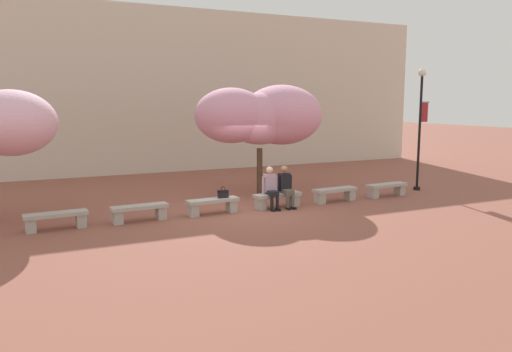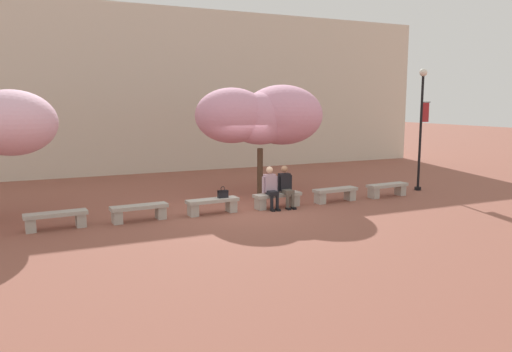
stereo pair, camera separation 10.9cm
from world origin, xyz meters
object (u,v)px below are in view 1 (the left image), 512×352
at_px(stone_bench_center, 213,204).
at_px(handbag, 223,193).
at_px(cherry_tree_main, 262,116).
at_px(lamp_post_with_banner, 420,118).
at_px(stone_bench_far_east, 387,188).
at_px(person_seated_left, 271,186).
at_px(stone_bench_near_east, 277,198).
at_px(person_seated_right, 286,185).
at_px(stone_bench_west_end, 56,218).
at_px(stone_bench_near_west, 140,211).
at_px(stone_bench_east_end, 335,193).

relative_size(stone_bench_center, handbag, 4.63).
height_order(cherry_tree_main, lamp_post_with_banner, lamp_post_with_banner).
bearing_deg(cherry_tree_main, stone_bench_far_east, -30.86).
bearing_deg(person_seated_left, stone_bench_far_east, 0.68).
distance_m(stone_bench_near_east, lamp_post_with_banner, 6.61).
xyz_separation_m(stone_bench_far_east, handbag, (-6.05, 0.01, 0.28)).
height_order(stone_bench_center, lamp_post_with_banner, lamp_post_with_banner).
bearing_deg(lamp_post_with_banner, handbag, -176.08).
height_order(person_seated_right, handbag, person_seated_right).
height_order(handbag, lamp_post_with_banner, lamp_post_with_banner).
distance_m(stone_bench_west_end, person_seated_right, 6.65).
bearing_deg(person_seated_left, person_seated_right, -0.02).
relative_size(person_seated_left, cherry_tree_main, 0.29).
distance_m(stone_bench_near_west, stone_bench_east_end, 6.38).
distance_m(stone_bench_near_west, lamp_post_with_banner, 10.68).
bearing_deg(handbag, lamp_post_with_banner, 3.92).
bearing_deg(stone_bench_west_end, stone_bench_center, 0.00).
relative_size(stone_bench_west_end, lamp_post_with_banner, 0.35).
relative_size(stone_bench_west_end, stone_bench_center, 1.00).
bearing_deg(stone_bench_far_east, handbag, 179.87).
height_order(stone_bench_near_west, stone_bench_center, same).
distance_m(person_seated_left, lamp_post_with_banner, 6.73).
relative_size(stone_bench_west_end, person_seated_left, 1.22).
bearing_deg(person_seated_right, stone_bench_near_west, 179.32).
relative_size(stone_bench_west_end, stone_bench_far_east, 1.00).
relative_size(stone_bench_west_end, stone_bench_near_east, 1.00).
relative_size(stone_bench_near_east, lamp_post_with_banner, 0.35).
relative_size(stone_bench_near_west, stone_bench_center, 1.00).
relative_size(stone_bench_near_east, stone_bench_far_east, 1.00).
height_order(stone_bench_far_east, lamp_post_with_banner, lamp_post_with_banner).
distance_m(person_seated_right, cherry_tree_main, 3.08).
relative_size(stone_bench_west_end, person_seated_right, 1.22).
bearing_deg(person_seated_left, stone_bench_near_west, 179.23).
relative_size(cherry_tree_main, lamp_post_with_banner, 1.02).
relative_size(handbag, cherry_tree_main, 0.07).
bearing_deg(stone_bench_west_end, handbag, 0.18).
height_order(stone_bench_east_end, person_seated_left, person_seated_left).
relative_size(stone_bench_center, stone_bench_near_east, 1.00).
height_order(person_seated_left, lamp_post_with_banner, lamp_post_with_banner).
xyz_separation_m(stone_bench_near_east, stone_bench_east_end, (2.13, 0.00, 0.00)).
bearing_deg(stone_bench_east_end, stone_bench_far_east, 0.00).
xyz_separation_m(person_seated_right, cherry_tree_main, (0.27, 2.28, 2.06)).
bearing_deg(stone_bench_far_east, person_seated_right, -179.23).
xyz_separation_m(stone_bench_east_end, stone_bench_far_east, (2.13, 0.00, 0.00)).
bearing_deg(stone_bench_east_end, stone_bench_near_east, -180.00).
xyz_separation_m(stone_bench_west_end, stone_bench_near_east, (6.38, -0.00, 0.00)).
bearing_deg(handbag, stone_bench_near_west, -179.67).
xyz_separation_m(stone_bench_east_end, cherry_tree_main, (-1.60, 2.23, 2.46)).
xyz_separation_m(stone_bench_near_west, stone_bench_far_east, (8.51, 0.00, 0.00)).
bearing_deg(stone_bench_near_west, cherry_tree_main, 24.99).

